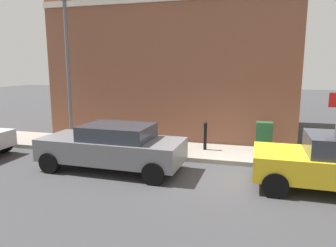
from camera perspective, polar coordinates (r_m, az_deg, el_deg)
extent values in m
plane|color=#38383A|center=(9.50, 12.65, -9.43)|extent=(80.00, 80.00, 0.00)
cube|color=gray|center=(13.11, -14.01, -3.67)|extent=(2.21, 30.00, 0.15)
cube|color=brown|center=(16.15, 2.49, 16.07)|extent=(6.99, 10.58, 9.60)
cube|color=gold|center=(9.10, 28.01, -7.03)|extent=(1.86, 3.98, 0.65)
cylinder|color=black|center=(8.20, 19.07, -10.60)|extent=(0.23, 0.64, 0.64)
cylinder|color=black|center=(9.82, 18.63, -7.12)|extent=(0.23, 0.64, 0.64)
cube|color=slate|center=(9.82, -10.29, -4.65)|extent=(1.85, 4.48, 0.68)
cube|color=#2D333D|center=(9.60, -9.25, -1.58)|extent=(1.59, 2.11, 0.46)
cylinder|color=black|center=(10.13, -20.88, -6.73)|extent=(0.24, 0.65, 0.64)
cylinder|color=black|center=(11.42, -15.84, -4.55)|extent=(0.24, 0.65, 0.64)
cylinder|color=black|center=(8.56, -2.67, -9.13)|extent=(0.24, 0.65, 0.64)
cylinder|color=black|center=(10.05, 0.49, -6.16)|extent=(0.24, 0.65, 0.64)
cylinder|color=black|center=(13.26, -27.88, -3.32)|extent=(0.24, 0.65, 0.64)
cube|color=#1E4C28|center=(11.33, 17.17, -2.62)|extent=(0.40, 0.55, 1.15)
cube|color=#333333|center=(11.46, 17.03, -5.23)|extent=(0.46, 0.61, 0.08)
cylinder|color=black|center=(11.57, 6.84, -2.48)|extent=(0.12, 0.12, 0.95)
sphere|color=black|center=(11.47, 6.89, -0.07)|extent=(0.14, 0.14, 0.14)
cylinder|color=black|center=(11.03, -2.72, -3.05)|extent=(0.12, 0.12, 0.95)
sphere|color=black|center=(10.93, -2.74, -0.52)|extent=(0.14, 0.14, 0.14)
cylinder|color=#59595B|center=(13.04, -17.80, 8.63)|extent=(0.14, 0.14, 5.50)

